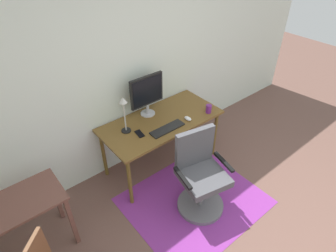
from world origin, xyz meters
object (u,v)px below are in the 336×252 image
monitor (147,92)px  desk (161,124)px  desk_lamp (124,110)px  office_chair (200,179)px  computer_mouse (188,118)px  cell_phone (140,134)px  side_table (21,212)px  coffee_cup (209,109)px  keyboard (167,129)px

monitor → desk: bearing=-77.4°
desk_lamp → office_chair: desk_lamp is taller
computer_mouse → desk: bearing=141.8°
desk_lamp → monitor: bearing=17.8°
cell_phone → office_chair: 0.83m
side_table → office_chair: bearing=-20.9°
monitor → coffee_cup: 0.80m
desk → coffee_cup: (0.56, -0.24, 0.12)m
desk → desk_lamp: size_ratio=3.33×
coffee_cup → cell_phone: (-0.92, 0.18, -0.05)m
computer_mouse → side_table: computer_mouse is taller
coffee_cup → cell_phone: coffee_cup is taller
coffee_cup → cell_phone: size_ratio=0.75×
monitor → cell_phone: size_ratio=3.66×
cell_phone → office_chair: (0.27, -0.72, -0.32)m
desk → computer_mouse: 0.33m
desk_lamp → keyboard: bearing=-35.3°
desk → side_table: desk is taller
computer_mouse → coffee_cup: coffee_cup is taller
cell_phone → side_table: (-1.37, -0.10, -0.15)m
monitor → side_table: monitor is taller
keyboard → computer_mouse: computer_mouse is taller
cell_phone → side_table: cell_phone is taller
desk → keyboard: bearing=-107.6°
keyboard → desk_lamp: 0.55m
office_chair → cell_phone: bearing=122.6°
monitor → cell_phone: 0.51m
computer_mouse → office_chair: office_chair is taller
desk → coffee_cup: bearing=-23.6°
monitor → office_chair: bearing=-92.5°
desk → monitor: size_ratio=2.87×
coffee_cup → side_table: bearing=177.9°
computer_mouse → desk_lamp: size_ratio=0.23×
keyboard → monitor: bearing=88.1°
cell_phone → desk: bearing=17.2°
keyboard → computer_mouse: 0.31m
desk → monitor: monitor is taller
computer_mouse → cell_phone: 0.63m
desk → keyboard: keyboard is taller
computer_mouse → cell_phone: computer_mouse is taller
desk_lamp → cell_phone: bearing=-59.2°
desk_lamp → office_chair: (0.35, -0.87, -0.60)m
side_table → keyboard: bearing=-1.0°
monitor → office_chair: monitor is taller
office_chair → computer_mouse: bearing=72.0°
desk → cell_phone: (-0.36, -0.06, 0.07)m
keyboard → office_chair: size_ratio=0.44×
monitor → keyboard: size_ratio=1.19×
coffee_cup → desk: bearing=156.4°
desk → computer_mouse: bearing=-38.2°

